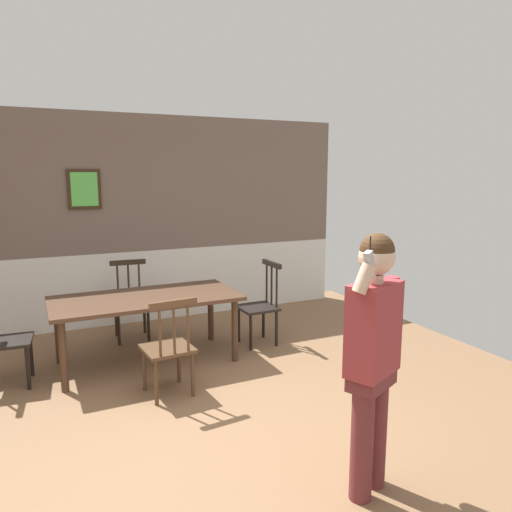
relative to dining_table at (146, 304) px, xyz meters
name	(u,v)px	position (x,y,z in m)	size (l,w,h in m)	color
ground_plane	(199,440)	(0.02, -1.70, -0.65)	(7.12, 7.12, 0.00)	#846042
room_back_partition	(121,225)	(0.02, 1.54, 0.69)	(6.36, 0.17, 2.78)	#756056
dining_table	(146,304)	(0.00, 0.00, 0.00)	(1.94, 0.98, 0.73)	#4C3323
chair_near_window	(169,347)	(0.02, -0.86, -0.20)	(0.47, 0.47, 0.93)	#513823
chair_by_doorway	(4,340)	(-1.35, -0.02, -0.19)	(0.44, 0.44, 0.94)	black
chair_at_table_head	(260,305)	(1.35, 0.02, -0.18)	(0.43, 0.43, 0.99)	black
chair_opposite_corner	(131,302)	(-0.01, 0.86, -0.19)	(0.46, 0.46, 0.95)	#2D2319
person_figure	(373,350)	(0.82, -2.71, 0.30)	(0.48, 0.34, 1.67)	brown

